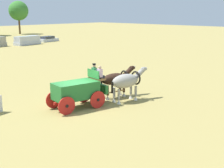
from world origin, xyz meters
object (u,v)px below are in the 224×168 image
show_wagon (78,90)px  draft_horse_off (127,81)px  parked_vehicle_f (27,40)px  draft_horse_near (116,79)px  parked_vehicle_g (48,39)px

show_wagon → draft_horse_off: 3.69m
show_wagon → parked_vehicle_f: size_ratio=1.11×
draft_horse_off → parked_vehicle_f: draft_horse_off is taller
show_wagon → draft_horse_near: 3.71m
show_wagon → parked_vehicle_g: bearing=57.2°
draft_horse_off → parked_vehicle_g: bearing=61.7°
draft_horse_near → parked_vehicle_f: 40.45m
draft_horse_near → draft_horse_off: 1.30m
show_wagon → parked_vehicle_g: size_ratio=1.28×
draft_horse_near → parked_vehicle_g: (21.85, 39.68, -0.85)m
draft_horse_off → parked_vehicle_g: (22.09, 40.96, -0.94)m
draft_horse_near → parked_vehicle_g: bearing=61.2°
show_wagon → parked_vehicle_g: 47.23m
draft_horse_near → draft_horse_off: size_ratio=0.99×
draft_horse_near → show_wagon: bearing=-179.4°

